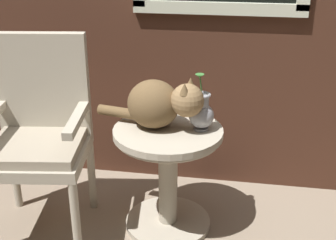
{
  "coord_description": "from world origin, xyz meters",
  "views": [
    {
      "loc": [
        0.4,
        -1.91,
        1.55
      ],
      "look_at": [
        0.05,
        0.16,
        0.64
      ],
      "focal_mm": 47.98,
      "sensor_mm": 36.0,
      "label": 1
    }
  ],
  "objects_px": {
    "wicker_side_table": "(168,162)",
    "pewter_vase_with_ivy": "(201,112)",
    "wicker_chair": "(39,129)",
    "cat": "(160,103)"
  },
  "relations": [
    {
      "from": "wicker_chair",
      "to": "pewter_vase_with_ivy",
      "type": "relative_size",
      "value": 3.54
    },
    {
      "from": "wicker_chair",
      "to": "pewter_vase_with_ivy",
      "type": "bearing_deg",
      "value": 6.64
    },
    {
      "from": "cat",
      "to": "pewter_vase_with_ivy",
      "type": "distance_m",
      "value": 0.22
    },
    {
      "from": "wicker_chair",
      "to": "cat",
      "type": "xyz_separation_m",
      "value": [
        0.63,
        0.09,
        0.15
      ]
    },
    {
      "from": "cat",
      "to": "pewter_vase_with_ivy",
      "type": "xyz_separation_m",
      "value": [
        0.21,
        0.01,
        -0.04
      ]
    },
    {
      "from": "wicker_side_table",
      "to": "pewter_vase_with_ivy",
      "type": "xyz_separation_m",
      "value": [
        0.17,
        0.02,
        0.29
      ]
    },
    {
      "from": "wicker_side_table",
      "to": "pewter_vase_with_ivy",
      "type": "relative_size",
      "value": 1.99
    },
    {
      "from": "pewter_vase_with_ivy",
      "to": "wicker_chair",
      "type": "bearing_deg",
      "value": -173.36
    },
    {
      "from": "cat",
      "to": "pewter_vase_with_ivy",
      "type": "height_order",
      "value": "pewter_vase_with_ivy"
    },
    {
      "from": "wicker_chair",
      "to": "cat",
      "type": "bearing_deg",
      "value": 7.92
    }
  ]
}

